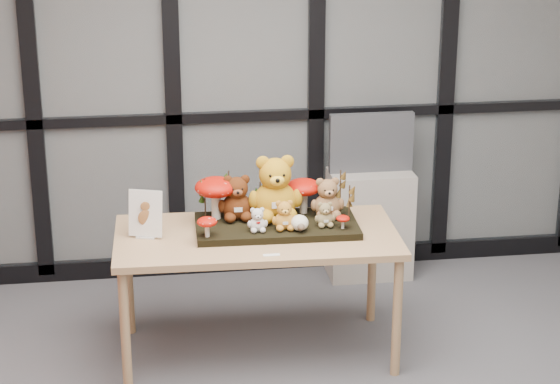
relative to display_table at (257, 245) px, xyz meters
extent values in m
plane|color=#B1AEA7|center=(0.07, 1.19, 0.76)|extent=(5.00, 0.00, 5.00)
cube|color=#2D383F|center=(0.07, 1.16, 0.76)|extent=(4.90, 0.02, 2.70)
cube|color=black|center=(0.07, 1.16, -0.58)|extent=(4.90, 0.06, 0.12)
cube|color=black|center=(0.07, 1.16, 0.41)|extent=(4.90, 0.06, 0.06)
cube|color=black|center=(-1.23, 1.16, 0.76)|extent=(0.10, 0.06, 2.70)
cube|color=black|center=(-0.38, 1.16, 0.76)|extent=(0.10, 0.06, 2.70)
cube|color=black|center=(0.52, 1.16, 0.76)|extent=(0.10, 0.06, 2.70)
cube|color=black|center=(1.37, 1.16, 0.76)|extent=(0.10, 0.06, 2.70)
cube|color=tan|center=(0.00, 0.00, 0.05)|extent=(1.53, 0.80, 0.04)
cylinder|color=tan|center=(-0.71, -0.31, -0.31)|extent=(0.05, 0.05, 0.67)
cylinder|color=tan|center=(-0.69, 0.35, -0.31)|extent=(0.05, 0.05, 0.67)
cylinder|color=tan|center=(0.69, -0.35, -0.31)|extent=(0.05, 0.05, 0.67)
cylinder|color=tan|center=(0.71, 0.31, -0.31)|extent=(0.05, 0.05, 0.67)
cube|color=black|center=(0.11, 0.05, 0.09)|extent=(0.88, 0.46, 0.04)
cube|color=silver|center=(-0.58, 0.04, 0.07)|extent=(0.11, 0.09, 0.01)
cube|color=white|center=(-0.58, 0.04, 0.20)|extent=(0.19, 0.10, 0.25)
ellipsoid|color=brown|center=(-0.58, 0.03, 0.18)|extent=(0.08, 0.01, 0.09)
ellipsoid|color=brown|center=(-0.58, 0.03, 0.24)|extent=(0.05, 0.01, 0.05)
cube|color=white|center=(0.04, -0.30, 0.07)|extent=(0.08, 0.03, 0.00)
cube|color=#A7A095|center=(0.85, 0.97, -0.29)|extent=(0.53, 0.31, 0.70)
cube|color=#494B50|center=(0.85, 0.99, 0.25)|extent=(0.53, 0.06, 0.38)
cube|color=black|center=(0.85, 0.96, 0.25)|extent=(0.47, 0.00, 0.31)
camera|label=1|loc=(-0.59, -4.99, 2.05)|focal=65.00mm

